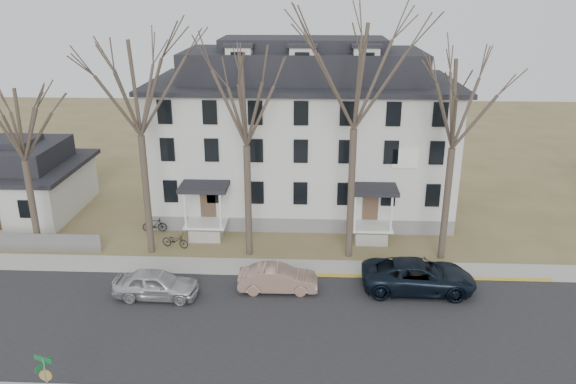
{
  "coord_description": "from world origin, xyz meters",
  "views": [
    {
      "loc": [
        -1.28,
        -20.76,
        15.16
      ],
      "look_at": [
        -2.62,
        9.0,
        4.31
      ],
      "focal_mm": 35.0,
      "sensor_mm": 36.0,
      "label": 1
    }
  ],
  "objects_px": {
    "small_house": "(20,181)",
    "tree_mid_left": "(245,96)",
    "car_tan": "(278,279)",
    "tree_bungalow": "(18,120)",
    "tree_far_left": "(136,81)",
    "tree_mid_right": "(457,98)",
    "street_sign": "(46,380)",
    "bicycle_right": "(155,225)",
    "car_silver": "(156,285)",
    "boarding_house": "(302,135)",
    "tree_center": "(356,69)",
    "car_navy": "(418,276)",
    "bicycle_left": "(175,241)"
  },
  "relations": [
    {
      "from": "tree_mid_right",
      "to": "street_sign",
      "type": "xyz_separation_m",
      "value": [
        -17.27,
        -14.24,
        -7.76
      ]
    },
    {
      "from": "tree_mid_left",
      "to": "tree_far_left",
      "type": "bearing_deg",
      "value": 180.0
    },
    {
      "from": "tree_far_left",
      "to": "bicycle_left",
      "type": "xyz_separation_m",
      "value": [
        1.33,
        0.6,
        -9.89
      ]
    },
    {
      "from": "small_house",
      "to": "car_tan",
      "type": "distance_m",
      "value": 21.79
    },
    {
      "from": "tree_center",
      "to": "car_navy",
      "type": "relative_size",
      "value": 2.47
    },
    {
      "from": "boarding_house",
      "to": "tree_bungalow",
      "type": "xyz_separation_m",
      "value": [
        -16.0,
        -8.15,
        2.74
      ]
    },
    {
      "from": "boarding_house",
      "to": "tree_mid_right",
      "type": "xyz_separation_m",
      "value": [
        8.5,
        -8.15,
        4.22
      ]
    },
    {
      "from": "small_house",
      "to": "car_navy",
      "type": "distance_m",
      "value": 28.34
    },
    {
      "from": "boarding_house",
      "to": "car_tan",
      "type": "height_order",
      "value": "boarding_house"
    },
    {
      "from": "tree_far_left",
      "to": "bicycle_left",
      "type": "distance_m",
      "value": 9.99
    },
    {
      "from": "small_house",
      "to": "tree_mid_left",
      "type": "relative_size",
      "value": 0.68
    },
    {
      "from": "tree_far_left",
      "to": "tree_bungalow",
      "type": "bearing_deg",
      "value": 180.0
    },
    {
      "from": "tree_far_left",
      "to": "bicycle_right",
      "type": "height_order",
      "value": "tree_far_left"
    },
    {
      "from": "small_house",
      "to": "car_tan",
      "type": "height_order",
      "value": "small_house"
    },
    {
      "from": "small_house",
      "to": "car_silver",
      "type": "distance_m",
      "value": 17.27
    },
    {
      "from": "tree_mid_right",
      "to": "tree_far_left",
      "type": "bearing_deg",
      "value": 180.0
    },
    {
      "from": "car_navy",
      "to": "street_sign",
      "type": "height_order",
      "value": "street_sign"
    },
    {
      "from": "car_tan",
      "to": "boarding_house",
      "type": "bearing_deg",
      "value": -5.91
    },
    {
      "from": "small_house",
      "to": "bicycle_right",
      "type": "height_order",
      "value": "small_house"
    },
    {
      "from": "tree_mid_left",
      "to": "car_silver",
      "type": "distance_m",
      "value": 11.17
    },
    {
      "from": "tree_center",
      "to": "bicycle_right",
      "type": "distance_m",
      "value": 16.7
    },
    {
      "from": "tree_center",
      "to": "car_tan",
      "type": "relative_size",
      "value": 3.52
    },
    {
      "from": "tree_mid_right",
      "to": "bicycle_left",
      "type": "bearing_deg",
      "value": 177.86
    },
    {
      "from": "tree_bungalow",
      "to": "car_navy",
      "type": "bearing_deg",
      "value": -10.05
    },
    {
      "from": "tree_far_left",
      "to": "tree_mid_left",
      "type": "bearing_deg",
      "value": 0.0
    },
    {
      "from": "car_navy",
      "to": "bicycle_right",
      "type": "relative_size",
      "value": 3.71
    },
    {
      "from": "street_sign",
      "to": "small_house",
      "type": "bearing_deg",
      "value": 137.95
    },
    {
      "from": "small_house",
      "to": "bicycle_left",
      "type": "bearing_deg",
      "value": -24.39
    },
    {
      "from": "tree_mid_left",
      "to": "bicycle_right",
      "type": "distance_m",
      "value": 11.61
    },
    {
      "from": "tree_far_left",
      "to": "car_tan",
      "type": "relative_size",
      "value": 3.29
    },
    {
      "from": "tree_mid_left",
      "to": "tree_bungalow",
      "type": "distance_m",
      "value": 13.08
    },
    {
      "from": "small_house",
      "to": "tree_bungalow",
      "type": "distance_m",
      "value": 9.43
    },
    {
      "from": "car_tan",
      "to": "tree_bungalow",
      "type": "bearing_deg",
      "value": 72.47
    },
    {
      "from": "boarding_house",
      "to": "bicycle_left",
      "type": "bearing_deg",
      "value": -135.43
    },
    {
      "from": "car_silver",
      "to": "street_sign",
      "type": "height_order",
      "value": "street_sign"
    },
    {
      "from": "tree_center",
      "to": "car_silver",
      "type": "xyz_separation_m",
      "value": [
        -10.23,
        -5.33,
        -10.34
      ]
    },
    {
      "from": "tree_mid_left",
      "to": "car_silver",
      "type": "relative_size",
      "value": 2.92
    },
    {
      "from": "car_tan",
      "to": "car_navy",
      "type": "relative_size",
      "value": 0.7
    },
    {
      "from": "tree_bungalow",
      "to": "car_silver",
      "type": "bearing_deg",
      "value": -31.27
    },
    {
      "from": "car_tan",
      "to": "car_navy",
      "type": "distance_m",
      "value": 7.43
    },
    {
      "from": "small_house",
      "to": "street_sign",
      "type": "distance_m",
      "value": 23.32
    },
    {
      "from": "tree_far_left",
      "to": "tree_bungalow",
      "type": "height_order",
      "value": "tree_far_left"
    },
    {
      "from": "tree_mid_right",
      "to": "car_silver",
      "type": "height_order",
      "value": "tree_mid_right"
    },
    {
      "from": "tree_far_left",
      "to": "bicycle_right",
      "type": "xyz_separation_m",
      "value": [
        -0.58,
        2.89,
        -9.86
      ]
    },
    {
      "from": "tree_mid_left",
      "to": "car_tan",
      "type": "distance_m",
      "value": 10.12
    },
    {
      "from": "car_navy",
      "to": "tree_bungalow",
      "type": "bearing_deg",
      "value": 80.73
    },
    {
      "from": "tree_mid_left",
      "to": "tree_mid_right",
      "type": "relative_size",
      "value": 1.0
    },
    {
      "from": "car_tan",
      "to": "tree_center",
      "type": "bearing_deg",
      "value": -43.92
    },
    {
      "from": "tree_mid_right",
      "to": "street_sign",
      "type": "bearing_deg",
      "value": -140.5
    },
    {
      "from": "tree_far_left",
      "to": "bicycle_left",
      "type": "bearing_deg",
      "value": 24.31
    }
  ]
}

